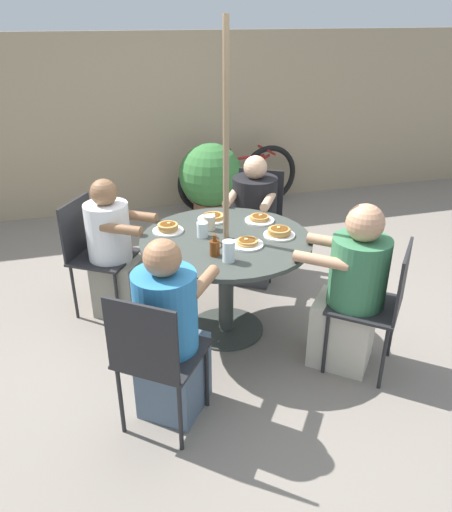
{
  "coord_description": "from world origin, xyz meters",
  "views": [
    {
      "loc": [
        -0.84,
        -2.97,
        2.13
      ],
      "look_at": [
        0.0,
        0.0,
        0.61
      ],
      "focal_mm": 35.0,
      "sensor_mm": 36.0,
      "label": 1
    }
  ],
  "objects_px": {
    "diner_east": "(114,255)",
    "pancake_plate_d": "(247,243)",
    "diner_south": "(170,338)",
    "patio_chair_east": "(93,249)",
    "patio_chair_south": "(155,354)",
    "patio_table": "(226,256)",
    "bicycle": "(239,178)",
    "patio_chair_north": "(257,214)",
    "pancake_plate_b": "(213,218)",
    "drinking_glass_b": "(202,230)",
    "pancake_plate_a": "(260,219)",
    "patio_chair_west": "(379,300)",
    "coffee_cup": "(210,222)",
    "syrup_bottle": "(215,247)",
    "diner_north": "(253,225)",
    "pancake_plate_e": "(168,228)",
    "pancake_plate_c": "(279,233)",
    "potted_shrub": "(211,179)",
    "diner_west": "(351,295)"
  },
  "relations": [
    {
      "from": "diner_east",
      "to": "pancake_plate_d",
      "type": "bearing_deg",
      "value": 86.01
    },
    {
      "from": "pancake_plate_d",
      "to": "diner_south",
      "type": "bearing_deg",
      "value": -138.59
    },
    {
      "from": "patio_chair_east",
      "to": "patio_chair_south",
      "type": "height_order",
      "value": "same"
    },
    {
      "from": "patio_table",
      "to": "bicycle",
      "type": "xyz_separation_m",
      "value": [
        0.84,
        2.42,
        -0.24
      ]
    },
    {
      "from": "patio_chair_north",
      "to": "diner_east",
      "type": "relative_size",
      "value": 0.83
    },
    {
      "from": "pancake_plate_b",
      "to": "bicycle",
      "type": "relative_size",
      "value": 0.14
    },
    {
      "from": "patio_table",
      "to": "drinking_glass_b",
      "type": "height_order",
      "value": "drinking_glass_b"
    },
    {
      "from": "pancake_plate_a",
      "to": "bicycle",
      "type": "height_order",
      "value": "pancake_plate_a"
    },
    {
      "from": "pancake_plate_b",
      "to": "patio_chair_north",
      "type": "bearing_deg",
      "value": 45.44
    },
    {
      "from": "diner_south",
      "to": "pancake_plate_b",
      "type": "bearing_deg",
      "value": 100.32
    },
    {
      "from": "diner_east",
      "to": "patio_chair_west",
      "type": "distance_m",
      "value": 1.91
    },
    {
      "from": "diner_east",
      "to": "pancake_plate_a",
      "type": "height_order",
      "value": "diner_east"
    },
    {
      "from": "coffee_cup",
      "to": "bicycle",
      "type": "height_order",
      "value": "coffee_cup"
    },
    {
      "from": "pancake_plate_a",
      "to": "syrup_bottle",
      "type": "relative_size",
      "value": 1.54
    },
    {
      "from": "pancake_plate_d",
      "to": "coffee_cup",
      "type": "bearing_deg",
      "value": 117.86
    },
    {
      "from": "diner_north",
      "to": "patio_chair_south",
      "type": "xyz_separation_m",
      "value": [
        -1.07,
        -1.58,
        0.03
      ]
    },
    {
      "from": "pancake_plate_d",
      "to": "patio_chair_north",
      "type": "bearing_deg",
      "value": 67.28
    },
    {
      "from": "pancake_plate_d",
      "to": "pancake_plate_e",
      "type": "distance_m",
      "value": 0.59
    },
    {
      "from": "patio_chair_north",
      "to": "pancake_plate_d",
      "type": "xyz_separation_m",
      "value": [
        -0.44,
        -1.05,
        0.24
      ]
    },
    {
      "from": "pancake_plate_d",
      "to": "patio_table",
      "type": "bearing_deg",
      "value": 124.07
    },
    {
      "from": "diner_south",
      "to": "pancake_plate_c",
      "type": "relative_size",
      "value": 5.15
    },
    {
      "from": "pancake_plate_d",
      "to": "syrup_bottle",
      "type": "bearing_deg",
      "value": -160.35
    },
    {
      "from": "pancake_plate_d",
      "to": "potted_shrub",
      "type": "distance_m",
      "value": 2.26
    },
    {
      "from": "patio_chair_south",
      "to": "patio_chair_west",
      "type": "relative_size",
      "value": 1.0
    },
    {
      "from": "patio_chair_east",
      "to": "diner_north",
      "type": "bearing_deg",
      "value": 130.34
    },
    {
      "from": "pancake_plate_d",
      "to": "patio_chair_south",
      "type": "bearing_deg",
      "value": -136.55
    },
    {
      "from": "patio_chair_east",
      "to": "potted_shrub",
      "type": "bearing_deg",
      "value": 171.9
    },
    {
      "from": "diner_east",
      "to": "pancake_plate_a",
      "type": "xyz_separation_m",
      "value": [
        1.05,
        -0.25,
        0.27
      ]
    },
    {
      "from": "pancake_plate_a",
      "to": "pancake_plate_c",
      "type": "relative_size",
      "value": 1.0
    },
    {
      "from": "diner_east",
      "to": "pancake_plate_b",
      "type": "bearing_deg",
      "value": 112.35
    },
    {
      "from": "diner_east",
      "to": "pancake_plate_e",
      "type": "xyz_separation_m",
      "value": [
        0.38,
        -0.26,
        0.28
      ]
    },
    {
      "from": "pancake_plate_a",
      "to": "coffee_cup",
      "type": "distance_m",
      "value": 0.39
    },
    {
      "from": "bicycle",
      "to": "patio_chair_east",
      "type": "bearing_deg",
      "value": -138.75
    },
    {
      "from": "patio_chair_north",
      "to": "diner_south",
      "type": "xyz_separation_m",
      "value": [
        -1.06,
        -1.6,
        -0.01
      ]
    },
    {
      "from": "pancake_plate_d",
      "to": "coffee_cup",
      "type": "relative_size",
      "value": 2.09
    },
    {
      "from": "diner_east",
      "to": "diner_south",
      "type": "distance_m",
      "value": 1.19
    },
    {
      "from": "syrup_bottle",
      "to": "potted_shrub",
      "type": "relative_size",
      "value": 0.16
    },
    {
      "from": "patio_table",
      "to": "diner_west",
      "type": "distance_m",
      "value": 0.88
    },
    {
      "from": "pancake_plate_a",
      "to": "drinking_glass_b",
      "type": "height_order",
      "value": "drinking_glass_b"
    },
    {
      "from": "pancake_plate_e",
      "to": "patio_chair_east",
      "type": "bearing_deg",
      "value": 146.33
    },
    {
      "from": "diner_north",
      "to": "pancake_plate_e",
      "type": "distance_m",
      "value": 1.01
    },
    {
      "from": "diner_east",
      "to": "potted_shrub",
      "type": "height_order",
      "value": "diner_east"
    },
    {
      "from": "patio_chair_west",
      "to": "diner_west",
      "type": "relative_size",
      "value": 0.79
    },
    {
      "from": "diner_west",
      "to": "syrup_bottle",
      "type": "height_order",
      "value": "diner_west"
    },
    {
      "from": "patio_table",
      "to": "diner_west",
      "type": "xyz_separation_m",
      "value": [
        0.66,
        -0.57,
        -0.1
      ]
    },
    {
      "from": "pancake_plate_d",
      "to": "coffee_cup",
      "type": "distance_m",
      "value": 0.37
    },
    {
      "from": "patio_chair_north",
      "to": "diner_south",
      "type": "distance_m",
      "value": 1.92
    },
    {
      "from": "patio_chair_west",
      "to": "pancake_plate_a",
      "type": "height_order",
      "value": "patio_chair_west"
    },
    {
      "from": "patio_chair_east",
      "to": "patio_chair_west",
      "type": "height_order",
      "value": "same"
    },
    {
      "from": "pancake_plate_e",
      "to": "drinking_glass_b",
      "type": "distance_m",
      "value": 0.26
    }
  ]
}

